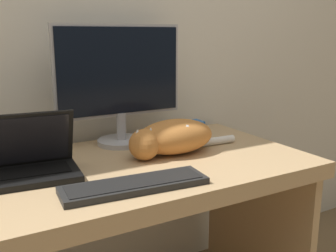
{
  "coord_description": "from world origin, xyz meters",
  "views": [
    {
      "loc": [
        -0.5,
        -0.87,
        1.17
      ],
      "look_at": [
        0.18,
        0.32,
        0.85
      ],
      "focal_mm": 42.0,
      "sensor_mm": 36.0,
      "label": 1
    }
  ],
  "objects": [
    {
      "name": "wall_back",
      "position": [
        0.0,
        0.77,
        1.3
      ],
      "size": [
        6.4,
        0.06,
        2.6
      ],
      "color": "silver",
      "rests_on": "ground_plane"
    },
    {
      "name": "desk",
      "position": [
        0.0,
        0.36,
        0.57
      ],
      "size": [
        1.38,
        0.71,
        0.72
      ],
      "color": "tan",
      "rests_on": "ground_plane"
    },
    {
      "name": "monitor",
      "position": [
        0.11,
        0.6,
        0.98
      ],
      "size": [
        0.54,
        0.2,
        0.49
      ],
      "color": "#B2B2B7",
      "rests_on": "desk"
    },
    {
      "name": "laptop",
      "position": [
        -0.3,
        0.39,
        0.77
      ],
      "size": [
        0.33,
        0.23,
        0.21
      ],
      "rotation": [
        0.0,
        0.0,
        -0.09
      ],
      "color": "black",
      "rests_on": "desk"
    },
    {
      "name": "external_keyboard",
      "position": [
        -0.04,
        0.13,
        0.73
      ],
      "size": [
        0.45,
        0.16,
        0.02
      ],
      "rotation": [
        0.0,
        0.0,
        -0.08
      ],
      "color": "black",
      "rests_on": "desk"
    },
    {
      "name": "cat",
      "position": [
        0.22,
        0.37,
        0.79
      ],
      "size": [
        0.49,
        0.19,
        0.13
      ],
      "rotation": [
        0.0,
        0.0,
        -0.05
      ],
      "color": "#C67A38",
      "rests_on": "desk"
    },
    {
      "name": "small_toy",
      "position": [
        0.45,
        0.56,
        0.76
      ],
      "size": [
        0.07,
        0.07,
        0.07
      ],
      "color": "#2D6BB7",
      "rests_on": "desk"
    }
  ]
}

